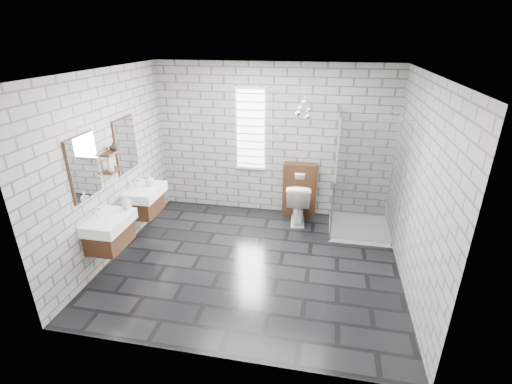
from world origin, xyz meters
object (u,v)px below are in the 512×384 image
(toilet, at_px, (298,202))
(shower_enclosure, at_px, (356,206))
(vanity_right, at_px, (143,193))
(cistern_panel, at_px, (300,190))
(vanity_left, at_px, (106,223))

(toilet, bearing_deg, shower_enclosure, 160.44)
(vanity_right, height_order, cistern_panel, vanity_right)
(shower_enclosure, xyz_separation_m, toilet, (-0.97, 0.27, -0.13))
(shower_enclosure, bearing_deg, vanity_left, -152.61)
(vanity_left, distance_m, shower_enclosure, 3.85)
(vanity_right, xyz_separation_m, shower_enclosure, (3.41, 0.71, -0.25))
(vanity_left, relative_size, toilet, 2.10)
(vanity_left, height_order, cistern_panel, vanity_left)
(shower_enclosure, bearing_deg, cistern_panel, 152.04)
(vanity_left, height_order, shower_enclosure, shower_enclosure)
(shower_enclosure, distance_m, toilet, 1.02)
(vanity_left, bearing_deg, toilet, 39.87)
(cistern_panel, xyz_separation_m, toilet, (0.00, -0.25, -0.13))
(toilet, bearing_deg, vanity_left, 35.64)
(vanity_left, xyz_separation_m, vanity_right, (0.00, 1.05, 0.00))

